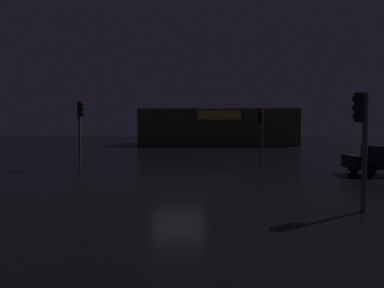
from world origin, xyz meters
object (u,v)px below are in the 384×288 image
at_px(traffic_signal_cross_right, 362,128).
at_px(store_building, 217,127).
at_px(traffic_signal_opposite, 261,123).
at_px(traffic_signal_main, 80,120).

bearing_deg(traffic_signal_cross_right, store_building, 94.01).
distance_m(store_building, traffic_signal_opposite, 24.85).
height_order(traffic_signal_main, traffic_signal_cross_right, traffic_signal_main).
height_order(store_building, traffic_signal_opposite, store_building).
bearing_deg(store_building, traffic_signal_cross_right, -85.99).
height_order(store_building, traffic_signal_cross_right, store_building).
relative_size(store_building, traffic_signal_main, 4.75).
bearing_deg(store_building, traffic_signal_opposite, -86.53).
distance_m(traffic_signal_opposite, traffic_signal_cross_right, 11.94).
xyz_separation_m(traffic_signal_main, traffic_signal_opposite, (11.10, 0.80, -0.14)).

